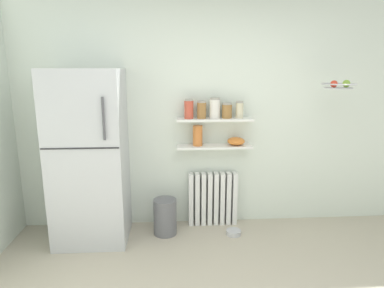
{
  "coord_description": "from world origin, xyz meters",
  "views": [
    {
      "loc": [
        -0.48,
        -1.73,
        1.81
      ],
      "look_at": [
        -0.27,
        1.6,
        1.05
      ],
      "focal_mm": 31.21,
      "sensor_mm": 36.0,
      "label": 1
    }
  ],
  "objects_px": {
    "hanging_fruit_basket": "(339,85)",
    "storage_jar_0": "(189,109)",
    "trash_bin": "(165,217)",
    "radiator": "(213,199)",
    "vase": "(198,136)",
    "storage_jar_4": "(240,110)",
    "storage_jar_1": "(202,110)",
    "pet_food_bowl": "(234,232)",
    "shelf_bowl": "(236,141)",
    "refrigerator": "(89,157)",
    "storage_jar_2": "(214,108)",
    "storage_jar_3": "(227,111)"
  },
  "relations": [
    {
      "from": "storage_jar_0",
      "to": "pet_food_bowl",
      "type": "relative_size",
      "value": 1.31
    },
    {
      "from": "trash_bin",
      "to": "storage_jar_4",
      "type": "bearing_deg",
      "value": 12.2
    },
    {
      "from": "refrigerator",
      "to": "storage_jar_1",
      "type": "distance_m",
      "value": 1.29
    },
    {
      "from": "storage_jar_3",
      "to": "storage_jar_2",
      "type": "bearing_deg",
      "value": -180.0
    },
    {
      "from": "storage_jar_0",
      "to": "storage_jar_2",
      "type": "distance_m",
      "value": 0.28
    },
    {
      "from": "storage_jar_1",
      "to": "storage_jar_2",
      "type": "bearing_deg",
      "value": 0.0
    },
    {
      "from": "hanging_fruit_basket",
      "to": "storage_jar_0",
      "type": "bearing_deg",
      "value": 170.07
    },
    {
      "from": "storage_jar_0",
      "to": "vase",
      "type": "height_order",
      "value": "storage_jar_0"
    },
    {
      "from": "vase",
      "to": "shelf_bowl",
      "type": "xyz_separation_m",
      "value": [
        0.43,
        0.0,
        -0.07
      ]
    },
    {
      "from": "storage_jar_0",
      "to": "radiator",
      "type": "bearing_deg",
      "value": 6.12
    },
    {
      "from": "radiator",
      "to": "pet_food_bowl",
      "type": "height_order",
      "value": "radiator"
    },
    {
      "from": "radiator",
      "to": "shelf_bowl",
      "type": "bearing_deg",
      "value": -6.79
    },
    {
      "from": "vase",
      "to": "pet_food_bowl",
      "type": "bearing_deg",
      "value": -33.88
    },
    {
      "from": "refrigerator",
      "to": "storage_jar_3",
      "type": "xyz_separation_m",
      "value": [
        1.47,
        0.22,
        0.45
      ]
    },
    {
      "from": "storage_jar_4",
      "to": "vase",
      "type": "height_order",
      "value": "storage_jar_4"
    },
    {
      "from": "hanging_fruit_basket",
      "to": "shelf_bowl",
      "type": "bearing_deg",
      "value": 164.97
    },
    {
      "from": "storage_jar_4",
      "to": "storage_jar_2",
      "type": "bearing_deg",
      "value": 180.0
    },
    {
      "from": "storage_jar_4",
      "to": "shelf_bowl",
      "type": "relative_size",
      "value": 0.96
    },
    {
      "from": "radiator",
      "to": "storage_jar_2",
      "type": "xyz_separation_m",
      "value": [
        0.0,
        -0.03,
        1.07
      ]
    },
    {
      "from": "refrigerator",
      "to": "vase",
      "type": "bearing_deg",
      "value": 10.64
    },
    {
      "from": "storage_jar_3",
      "to": "hanging_fruit_basket",
      "type": "bearing_deg",
      "value": -13.57
    },
    {
      "from": "refrigerator",
      "to": "hanging_fruit_basket",
      "type": "height_order",
      "value": "refrigerator"
    },
    {
      "from": "vase",
      "to": "hanging_fruit_basket",
      "type": "distance_m",
      "value": 1.56
    },
    {
      "from": "vase",
      "to": "storage_jar_0",
      "type": "bearing_deg",
      "value": 180.0
    },
    {
      "from": "storage_jar_0",
      "to": "vase",
      "type": "distance_m",
      "value": 0.31
    },
    {
      "from": "refrigerator",
      "to": "storage_jar_2",
      "type": "height_order",
      "value": "refrigerator"
    },
    {
      "from": "vase",
      "to": "refrigerator",
      "type": "bearing_deg",
      "value": -169.36
    },
    {
      "from": "radiator",
      "to": "shelf_bowl",
      "type": "xyz_separation_m",
      "value": [
        0.25,
        -0.03,
        0.7
      ]
    },
    {
      "from": "radiator",
      "to": "vase",
      "type": "bearing_deg",
      "value": -170.68
    },
    {
      "from": "shelf_bowl",
      "to": "storage_jar_3",
      "type": "bearing_deg",
      "value": 180.0
    },
    {
      "from": "storage_jar_0",
      "to": "storage_jar_2",
      "type": "bearing_deg",
      "value": -0.0
    },
    {
      "from": "refrigerator",
      "to": "storage_jar_3",
      "type": "height_order",
      "value": "refrigerator"
    },
    {
      "from": "radiator",
      "to": "storage_jar_3",
      "type": "bearing_deg",
      "value": -12.1
    },
    {
      "from": "radiator",
      "to": "vase",
      "type": "relative_size",
      "value": 2.77
    },
    {
      "from": "storage_jar_1",
      "to": "storage_jar_2",
      "type": "xyz_separation_m",
      "value": [
        0.14,
        0.0,
        0.02
      ]
    },
    {
      "from": "storage_jar_1",
      "to": "trash_bin",
      "type": "relative_size",
      "value": 0.48
    },
    {
      "from": "storage_jar_2",
      "to": "storage_jar_4",
      "type": "distance_m",
      "value": 0.28
    },
    {
      "from": "trash_bin",
      "to": "radiator",
      "type": "bearing_deg",
      "value": 20.75
    },
    {
      "from": "refrigerator",
      "to": "storage_jar_4",
      "type": "xyz_separation_m",
      "value": [
        1.61,
        0.22,
        0.46
      ]
    },
    {
      "from": "storage_jar_1",
      "to": "hanging_fruit_basket",
      "type": "height_order",
      "value": "hanging_fruit_basket"
    },
    {
      "from": "vase",
      "to": "radiator",
      "type": "bearing_deg",
      "value": 9.32
    },
    {
      "from": "vase",
      "to": "storage_jar_1",
      "type": "bearing_deg",
      "value": 0.0
    },
    {
      "from": "storage_jar_1",
      "to": "storage_jar_4",
      "type": "height_order",
      "value": "storage_jar_1"
    },
    {
      "from": "pet_food_bowl",
      "to": "storage_jar_4",
      "type": "bearing_deg",
      "value": 73.34
    },
    {
      "from": "pet_food_bowl",
      "to": "shelf_bowl",
      "type": "bearing_deg",
      "value": 79.22
    },
    {
      "from": "shelf_bowl",
      "to": "pet_food_bowl",
      "type": "relative_size",
      "value": 1.2
    },
    {
      "from": "trash_bin",
      "to": "storage_jar_0",
      "type": "bearing_deg",
      "value": 33.15
    },
    {
      "from": "storage_jar_1",
      "to": "vase",
      "type": "distance_m",
      "value": 0.29
    },
    {
      "from": "shelf_bowl",
      "to": "pet_food_bowl",
      "type": "height_order",
      "value": "shelf_bowl"
    },
    {
      "from": "refrigerator",
      "to": "storage_jar_2",
      "type": "relative_size",
      "value": 7.99
    }
  ]
}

